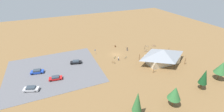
{
  "coord_description": "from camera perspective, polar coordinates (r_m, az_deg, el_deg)",
  "views": [
    {
      "loc": [
        25.46,
        55.72,
        31.83
      ],
      "look_at": [
        2.98,
        2.83,
        1.2
      ],
      "focal_mm": 25.04,
      "sensor_mm": 36.0,
      "label": 1
    }
  ],
  "objects": [
    {
      "name": "pine_midwest",
      "position": [
        54.03,
        30.63,
        -6.56
      ],
      "size": [
        2.51,
        2.51,
        7.1
      ],
      "color": "brown",
      "rests_on": "ground"
    },
    {
      "name": "bicycle_blue_near_porch",
      "position": [
        75.24,
        14.1,
        2.44
      ],
      "size": [
        1.1,
        1.27,
        0.87
      ],
      "color": "black",
      "rests_on": "ground"
    },
    {
      "name": "car_red_end_stall",
      "position": [
        56.18,
        -19.92,
        -7.55
      ],
      "size": [
        4.44,
        2.33,
        1.27
      ],
      "color": "red",
      "rests_on": "parking_lot_asphalt"
    },
    {
      "name": "visitor_by_pavilion",
      "position": [
        63.99,
        2.38,
        -0.88
      ],
      "size": [
        0.39,
        0.4,
        1.71
      ],
      "color": "#2D3347",
      "rests_on": "ground"
    },
    {
      "name": "bicycle_white_mid_cluster",
      "position": [
        73.19,
        12.44,
        1.92
      ],
      "size": [
        1.73,
        0.64,
        0.86
      ],
      "color": "black",
      "rests_on": "ground"
    },
    {
      "name": "bicycle_purple_yard_front",
      "position": [
        79.19,
        15.04,
        3.65
      ],
      "size": [
        1.48,
        1.06,
        0.82
      ],
      "color": "black",
      "rests_on": "ground"
    },
    {
      "name": "visitor_near_lot",
      "position": [
        72.47,
        5.54,
        2.7
      ],
      "size": [
        0.36,
        0.36,
        1.81
      ],
      "color": "#2D3347",
      "rests_on": "ground"
    },
    {
      "name": "bicycle_black_by_bin",
      "position": [
        75.78,
        11.81,
        2.91
      ],
      "size": [
        1.1,
        1.47,
        0.88
      ],
      "color": "black",
      "rests_on": "ground"
    },
    {
      "name": "car_silver_back_corner",
      "position": [
        54.3,
        -27.44,
        -10.57
      ],
      "size": [
        4.81,
        3.21,
        1.42
      ],
      "color": "#BCBCC1",
      "rests_on": "parking_lot_asphalt"
    },
    {
      "name": "bicycle_silver_edge_south",
      "position": [
        77.87,
        12.59,
        3.5
      ],
      "size": [
        1.04,
        1.38,
        0.74
      ],
      "color": "black",
      "rests_on": "ground"
    },
    {
      "name": "bicycle_teal_back_row",
      "position": [
        65.87,
        5.07,
        -0.62
      ],
      "size": [
        1.58,
        0.79,
        0.79
      ],
      "color": "black",
      "rests_on": "ground"
    },
    {
      "name": "car_black_aisle_side",
      "position": [
        63.43,
        -13.02,
        -2.14
      ],
      "size": [
        4.66,
        2.85,
        1.29
      ],
      "color": "black",
      "rests_on": "parking_lot_asphalt"
    },
    {
      "name": "pine_west",
      "position": [
        44.56,
        21.98,
        -12.44
      ],
      "size": [
        3.46,
        3.46,
        6.27
      ],
      "color": "brown",
      "rests_on": "ground"
    },
    {
      "name": "pine_far_west",
      "position": [
        39.18,
        9.24,
        -16.14
      ],
      "size": [
        2.43,
        2.43,
        7.58
      ],
      "color": "brown",
      "rests_on": "ground"
    },
    {
      "name": "parking_lot_asphalt",
      "position": [
        61.64,
        -20.41,
        -5.0
      ],
      "size": [
        32.73,
        28.31,
        0.05
      ],
      "primitive_type": "cube",
      "color": "#56565B",
      "rests_on": "ground"
    },
    {
      "name": "bike_pavilion",
      "position": [
        64.31,
        17.94,
        0.31
      ],
      "size": [
        15.35,
        9.96,
        5.86
      ],
      "color": "beige",
      "rests_on": "ground"
    },
    {
      "name": "ground",
      "position": [
        69.04,
        1.35,
        0.59
      ],
      "size": [
        160.0,
        160.0,
        0.0
      ],
      "primitive_type": "plane",
      "color": "brown",
      "rests_on": "ground"
    },
    {
      "name": "bicycle_orange_trailside",
      "position": [
        62.23,
        0.64,
        -2.33
      ],
      "size": [
        0.96,
        1.5,
        0.78
      ],
      "color": "black",
      "rests_on": "ground"
    },
    {
      "name": "lot_sign",
      "position": [
        69.18,
        -6.18,
        1.8
      ],
      "size": [
        0.56,
        0.08,
        2.2
      ],
      "color": "#99999E",
      "rests_on": "ground"
    },
    {
      "name": "car_blue_mid_lot",
      "position": [
        62.01,
        -25.66,
        -5.12
      ],
      "size": [
        4.61,
        2.59,
        1.43
      ],
      "color": "#1E42B2",
      "rests_on": "parking_lot_asphalt"
    },
    {
      "name": "trash_bin",
      "position": [
        75.86,
        1.18,
        3.62
      ],
      "size": [
        0.6,
        0.6,
        0.9
      ],
      "primitive_type": "cylinder",
      "color": "brown",
      "rests_on": "ground"
    },
    {
      "name": "pine_east",
      "position": [
        61.86,
        35.13,
        -3.51
      ],
      "size": [
        3.89,
        3.89,
        6.75
      ],
      "color": "brown",
      "rests_on": "ground"
    },
    {
      "name": "bicycle_green_front_row",
      "position": [
        65.7,
        1.06,
        -0.57
      ],
      "size": [
        1.39,
        1.0,
        0.75
      ],
      "color": "black",
      "rests_on": "ground"
    }
  ]
}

